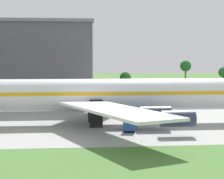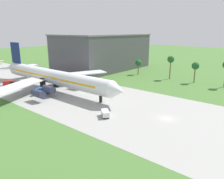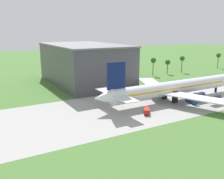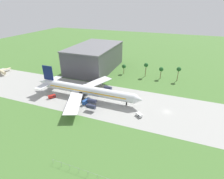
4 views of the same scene
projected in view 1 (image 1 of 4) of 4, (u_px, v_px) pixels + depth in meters
jet_airliner at (105, 95)px, 77.71m from camera, size 78.16×58.65×19.23m
fuel_truck at (131, 121)px, 71.47m from camera, size 3.31×6.50×2.95m
terminal_building at (32, 63)px, 129.31m from camera, size 36.72×61.20×22.65m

